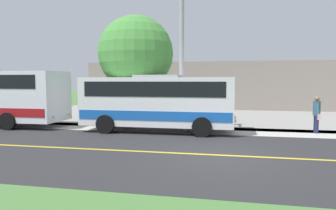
{
  "coord_description": "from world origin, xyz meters",
  "views": [
    {
      "loc": [
        10.5,
        0.37,
        2.55
      ],
      "look_at": [
        -3.5,
        -2.45,
        1.4
      ],
      "focal_mm": 33.24,
      "sensor_mm": 36.0,
      "label": 1
    }
  ],
  "objects_px": {
    "shuttle_bus_front": "(158,100)",
    "street_light_pole": "(181,48)",
    "commercial_building": "(210,85)",
    "tree_curbside": "(136,54)",
    "pedestrian_with_bags": "(317,113)"
  },
  "relations": [
    {
      "from": "shuttle_bus_front",
      "to": "street_light_pole",
      "type": "relative_size",
      "value": 1.01
    },
    {
      "from": "commercial_building",
      "to": "street_light_pole",
      "type": "bearing_deg",
      "value": -1.38
    },
    {
      "from": "shuttle_bus_front",
      "to": "tree_curbside",
      "type": "height_order",
      "value": "tree_curbside"
    },
    {
      "from": "street_light_pole",
      "to": "commercial_building",
      "type": "relative_size",
      "value": 0.34
    },
    {
      "from": "shuttle_bus_front",
      "to": "street_light_pole",
      "type": "xyz_separation_m",
      "value": [
        -0.36,
        1.1,
        2.61
      ]
    },
    {
      "from": "street_light_pole",
      "to": "shuttle_bus_front",
      "type": "bearing_deg",
      "value": -71.79
    },
    {
      "from": "pedestrian_with_bags",
      "to": "commercial_building",
      "type": "relative_size",
      "value": 0.08
    },
    {
      "from": "street_light_pole",
      "to": "tree_curbside",
      "type": "height_order",
      "value": "street_light_pole"
    },
    {
      "from": "street_light_pole",
      "to": "tree_curbside",
      "type": "distance_m",
      "value": 4.03
    },
    {
      "from": "shuttle_bus_front",
      "to": "pedestrian_with_bags",
      "type": "distance_m",
      "value": 7.68
    },
    {
      "from": "street_light_pole",
      "to": "tree_curbside",
      "type": "xyz_separation_m",
      "value": [
        -2.53,
        -3.14,
        -0.03
      ]
    },
    {
      "from": "pedestrian_with_bags",
      "to": "commercial_building",
      "type": "bearing_deg",
      "value": -159.05
    },
    {
      "from": "street_light_pole",
      "to": "commercial_building",
      "type": "height_order",
      "value": "street_light_pole"
    },
    {
      "from": "pedestrian_with_bags",
      "to": "street_light_pole",
      "type": "xyz_separation_m",
      "value": [
        0.6,
        -6.5,
        3.19
      ]
    },
    {
      "from": "street_light_pole",
      "to": "tree_curbside",
      "type": "relative_size",
      "value": 1.18
    }
  ]
}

